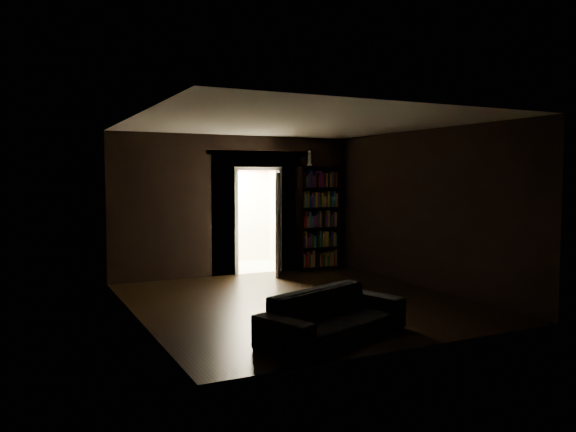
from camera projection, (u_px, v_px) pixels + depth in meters
name	position (u px, v px, depth m)	size (l,w,h in m)	color
ground	(298.00, 301.00, 8.87)	(5.50, 5.50, 0.00)	black
room_walls	(269.00, 193.00, 9.71)	(5.02, 5.61, 2.84)	black
kitchen_alcove	(238.00, 211.00, 12.47)	(2.20, 1.80, 2.60)	beige
sofa	(334.00, 307.00, 6.80)	(2.02, 0.87, 0.78)	black
bookshelf	(317.00, 218.00, 11.86)	(0.90, 0.32, 2.20)	black
refrigerator	(210.00, 229.00, 12.37)	(0.74, 0.68, 1.65)	white
door	(278.00, 224.00, 11.25)	(0.85, 0.05, 2.05)	white
figurine	(310.00, 158.00, 11.78)	(0.11, 0.11, 0.32)	silver
bottles	(210.00, 186.00, 12.25)	(0.64, 0.08, 0.26)	black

